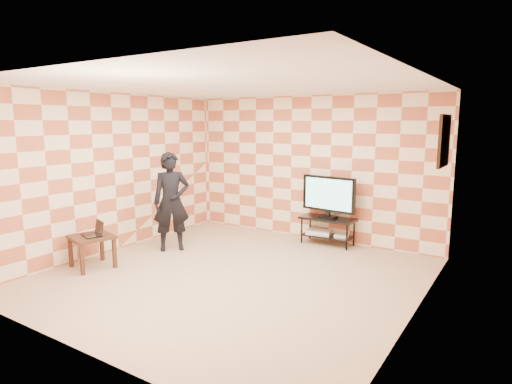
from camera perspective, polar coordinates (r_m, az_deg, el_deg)
floor at (r=6.34m, az=-2.99°, el=-11.05°), size 5.00×5.00×0.00m
wall_back at (r=8.15m, az=7.25°, el=3.19°), size 5.00×0.02×2.70m
wall_front at (r=4.27m, az=-23.12°, el=-2.96°), size 5.00×0.02×2.70m
wall_left at (r=7.73m, az=-18.32°, el=2.47°), size 0.02×5.00×2.70m
wall_right at (r=5.00m, az=20.87°, el=-1.15°), size 0.02×5.00×2.70m
ceiling at (r=5.97m, az=-3.21°, el=14.04°), size 5.00×5.00×0.02m
wall_art at (r=6.46m, az=23.81°, el=6.26°), size 0.04×0.72×0.72m
tv_stand at (r=7.89m, az=9.54°, el=-4.34°), size 0.99×0.44×0.50m
tv at (r=7.77m, az=9.64°, el=-0.38°), size 1.04×0.23×0.75m
dvd_player at (r=7.98m, az=8.40°, el=-5.32°), size 0.48×0.38×0.07m
game_console at (r=7.83m, az=11.30°, el=-5.75°), size 0.26×0.20×0.05m
side_table at (r=7.02m, az=-21.05°, el=-6.15°), size 0.72×0.72×0.50m
laptop at (r=6.98m, az=-20.72°, el=-5.04°), size 0.40×0.36×0.22m
person at (r=7.50m, az=-11.21°, el=-1.28°), size 0.72×0.73×1.70m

